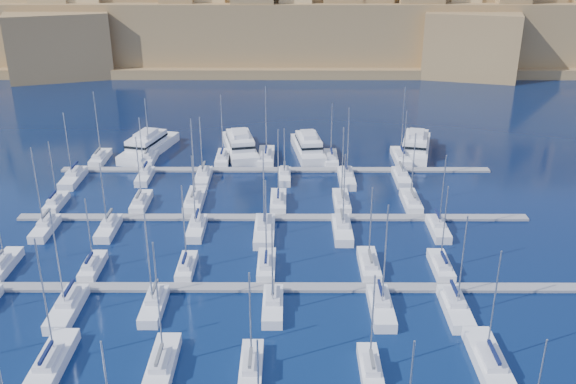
{
  "coord_description": "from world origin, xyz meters",
  "views": [
    {
      "loc": [
        2.73,
        -85.79,
        45.31
      ],
      "look_at": [
        2.51,
        6.0,
        6.45
      ],
      "focal_mm": 40.0,
      "sensor_mm": 36.0,
      "label": 1
    }
  ],
  "objects_px": {
    "sailboat_2": "(163,363)",
    "sailboat_4": "(370,368)",
    "motor_yacht_c": "(308,147)",
    "motor_yacht_a": "(148,145)",
    "motor_yacht_b": "(240,145)",
    "motor_yacht_d": "(416,146)"
  },
  "relations": [
    {
      "from": "sailboat_4",
      "to": "motor_yacht_d",
      "type": "xyz_separation_m",
      "value": [
        17.81,
        71.61,
        1.01
      ]
    },
    {
      "from": "sailboat_2",
      "to": "motor_yacht_b",
      "type": "distance_m",
      "value": 71.07
    },
    {
      "from": "sailboat_4",
      "to": "motor_yacht_b",
      "type": "height_order",
      "value": "sailboat_4"
    },
    {
      "from": "sailboat_4",
      "to": "motor_yacht_b",
      "type": "relative_size",
      "value": 0.63
    },
    {
      "from": "sailboat_2",
      "to": "motor_yacht_b",
      "type": "relative_size",
      "value": 0.8
    },
    {
      "from": "sailboat_2",
      "to": "motor_yacht_a",
      "type": "height_order",
      "value": "sailboat_2"
    },
    {
      "from": "motor_yacht_c",
      "to": "sailboat_4",
      "type": "bearing_deg",
      "value": -86.11
    },
    {
      "from": "motor_yacht_a",
      "to": "sailboat_4",
      "type": "bearing_deg",
      "value": -61.73
    },
    {
      "from": "motor_yacht_c",
      "to": "motor_yacht_d",
      "type": "bearing_deg",
      "value": 1.74
    },
    {
      "from": "sailboat_2",
      "to": "sailboat_4",
      "type": "relative_size",
      "value": 1.27
    },
    {
      "from": "motor_yacht_c",
      "to": "motor_yacht_a",
      "type": "bearing_deg",
      "value": 178.57
    },
    {
      "from": "motor_yacht_a",
      "to": "motor_yacht_b",
      "type": "bearing_deg",
      "value": 0.15
    },
    {
      "from": "sailboat_2",
      "to": "motor_yacht_b",
      "type": "height_order",
      "value": "sailboat_2"
    },
    {
      "from": "sailboat_2",
      "to": "motor_yacht_d",
      "type": "relative_size",
      "value": 0.82
    },
    {
      "from": "sailboat_4",
      "to": "motor_yacht_c",
      "type": "distance_m",
      "value": 71.09
    },
    {
      "from": "motor_yacht_a",
      "to": "motor_yacht_d",
      "type": "xyz_separation_m",
      "value": [
        56.41,
        -0.15,
        -0.0
      ]
    },
    {
      "from": "sailboat_2",
      "to": "motor_yacht_d",
      "type": "distance_m",
      "value": 81.54
    },
    {
      "from": "sailboat_2",
      "to": "sailboat_4",
      "type": "distance_m",
      "value": 22.67
    },
    {
      "from": "motor_yacht_a",
      "to": "motor_yacht_b",
      "type": "height_order",
      "value": "same"
    },
    {
      "from": "sailboat_2",
      "to": "motor_yacht_d",
      "type": "bearing_deg",
      "value": 60.24
    },
    {
      "from": "motor_yacht_b",
      "to": "motor_yacht_c",
      "type": "distance_m",
      "value": 14.41
    },
    {
      "from": "sailboat_4",
      "to": "motor_yacht_c",
      "type": "height_order",
      "value": "sailboat_4"
    }
  ]
}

